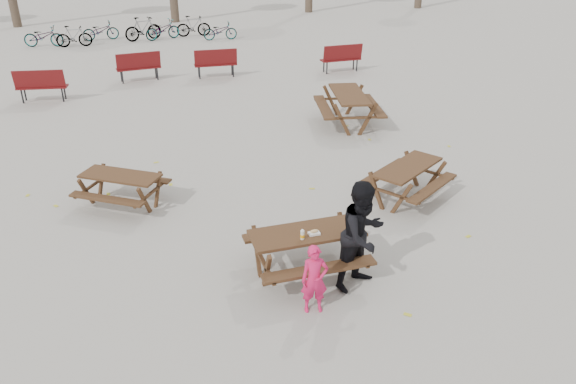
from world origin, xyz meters
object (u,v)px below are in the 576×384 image
object	(u,v)px
picnic_table_north	(122,190)
food_tray	(314,233)
adult	(363,235)
picnic_table_east	(407,182)
child	(314,280)
main_picnic_table	(307,242)
picnic_table_far	(349,109)
soda_bottle	(302,235)

from	to	relation	value
picnic_table_north	food_tray	bearing A→B (deg)	-16.33
adult	picnic_table_east	bearing A→B (deg)	24.19
food_tray	child	xyz separation A→B (m)	(-0.29, -0.83, -0.25)
main_picnic_table	adult	bearing A→B (deg)	-37.33
food_tray	child	size ratio (longest dim) A/B	0.17
adult	food_tray	bearing A→B (deg)	121.03
food_tray	picnic_table_far	bearing A→B (deg)	62.73
soda_bottle	picnic_table_far	bearing A→B (deg)	61.51
main_picnic_table	child	distance (m)	0.97
picnic_table_east	picnic_table_north	size ratio (longest dim) A/B	1.08
child	picnic_table_north	size ratio (longest dim) A/B	0.70
adult	picnic_table_far	size ratio (longest dim) A/B	0.86
picnic_table_east	picnic_table_far	distance (m)	4.61
picnic_table_east	child	bearing A→B (deg)	-169.09
soda_bottle	picnic_table_far	size ratio (longest dim) A/B	0.08
picnic_table_east	picnic_table_north	xyz separation A→B (m)	(-5.56, 1.44, -0.03)
main_picnic_table	picnic_table_east	distance (m)	3.42
child	adult	distance (m)	1.06
picnic_table_north	picnic_table_far	size ratio (longest dim) A/B	0.76
picnic_table_east	food_tray	bearing A→B (deg)	-175.97
main_picnic_table	soda_bottle	bearing A→B (deg)	-126.59
soda_bottle	food_tray	bearing A→B (deg)	19.45
picnic_table_far	picnic_table_north	bearing A→B (deg)	128.43
main_picnic_table	food_tray	distance (m)	0.25
picnic_table_north	main_picnic_table	bearing A→B (deg)	-16.18
picnic_table_far	picnic_table_east	bearing A→B (deg)	-176.32
soda_bottle	picnic_table_east	distance (m)	3.67
picnic_table_far	child	bearing A→B (deg)	165.32
main_picnic_table	picnic_table_north	size ratio (longest dim) A/B	1.15
main_picnic_table	picnic_table_far	world-z (taller)	picnic_table_far
food_tray	picnic_table_north	bearing A→B (deg)	129.04
soda_bottle	child	world-z (taller)	child
food_tray	picnic_table_north	distance (m)	4.48
main_picnic_table	child	world-z (taller)	child
main_picnic_table	soda_bottle	world-z (taller)	soda_bottle
main_picnic_table	adult	world-z (taller)	adult
child	picnic_table_east	xyz separation A→B (m)	(3.04, 2.86, -0.18)
food_tray	main_picnic_table	bearing A→B (deg)	124.32
food_tray	soda_bottle	xyz separation A→B (m)	(-0.22, -0.08, 0.05)
picnic_table_north	picnic_table_far	bearing A→B (deg)	61.33
main_picnic_table	adult	size ratio (longest dim) A/B	1.01
picnic_table_far	soda_bottle	bearing A→B (deg)	163.24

